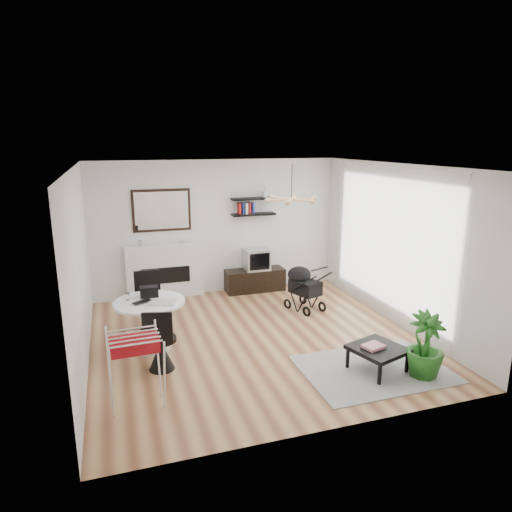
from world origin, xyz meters
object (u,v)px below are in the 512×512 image
object	(u,v)px
drying_rack	(136,370)
coffee_table	(378,350)
fireplace	(165,264)
crt_tv	(257,259)
dining_table	(150,318)
potted_plant	(425,345)
tv_console	(255,280)
stroller	(303,289)

from	to	relation	value
drying_rack	coffee_table	distance (m)	3.17
coffee_table	fireplace	bearing A→B (deg)	120.99
crt_tv	dining_table	xyz separation A→B (m)	(-2.36, -2.15, -0.17)
crt_tv	dining_table	distance (m)	3.19
crt_tv	potted_plant	bearing A→B (deg)	-76.21
crt_tv	coffee_table	size ratio (longest dim) A/B	0.61
tv_console	coffee_table	distance (m)	3.82
potted_plant	tv_console	bearing A→B (deg)	104.23
dining_table	drying_rack	bearing A→B (deg)	-101.13
fireplace	dining_table	distance (m)	2.36
dining_table	stroller	world-z (taller)	stroller
dining_table	stroller	bearing A→B (deg)	16.74
drying_rack	coffee_table	bearing A→B (deg)	-4.23
dining_table	coffee_table	xyz separation A→B (m)	(2.86, -1.63, -0.19)
dining_table	potted_plant	size ratio (longest dim) A/B	1.18
tv_console	drying_rack	distance (m)	4.54
potted_plant	fireplace	bearing A→B (deg)	124.00
stroller	potted_plant	bearing A→B (deg)	-100.14
crt_tv	potted_plant	xyz separation A→B (m)	(1.00, -4.09, -0.23)
coffee_table	drying_rack	bearing A→B (deg)	178.33
dining_table	tv_console	bearing A→B (deg)	42.76
crt_tv	stroller	world-z (taller)	crt_tv
fireplace	tv_console	xyz separation A→B (m)	(1.83, -0.15, -0.46)
fireplace	potted_plant	world-z (taller)	fireplace
crt_tv	stroller	size ratio (longest dim) A/B	0.56
tv_console	coffee_table	world-z (taller)	tv_console
tv_console	dining_table	bearing A→B (deg)	-137.24
dining_table	coffee_table	world-z (taller)	dining_table
stroller	potted_plant	distance (m)	2.85
crt_tv	coffee_table	distance (m)	3.83
drying_rack	stroller	xyz separation A→B (m)	(3.15, 2.40, -0.10)
drying_rack	stroller	distance (m)	3.96
tv_console	drying_rack	size ratio (longest dim) A/B	1.33
fireplace	drying_rack	distance (m)	3.92
drying_rack	fireplace	bearing A→B (deg)	75.62
fireplace	coffee_table	distance (m)	4.60
crt_tv	potted_plant	size ratio (longest dim) A/B	0.56
tv_console	coffee_table	xyz separation A→B (m)	(0.53, -3.78, 0.08)
drying_rack	stroller	world-z (taller)	drying_rack
fireplace	coffee_table	world-z (taller)	fireplace
crt_tv	coffee_table	world-z (taller)	crt_tv
coffee_table	stroller	bearing A→B (deg)	90.20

